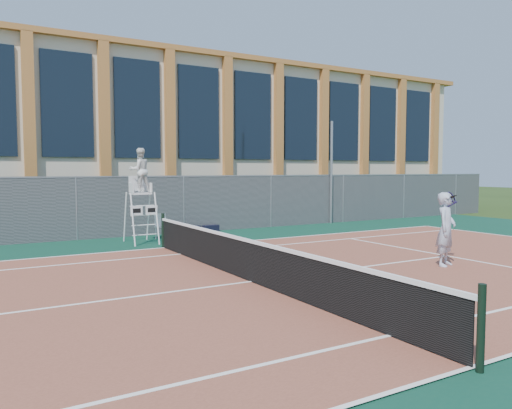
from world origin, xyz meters
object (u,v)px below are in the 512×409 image
steel_pole (331,173)px  tennis_player (446,229)px  plastic_chair (160,224)px  umpire_chair (140,173)px

steel_pole → tennis_player: steel_pole is taller
plastic_chair → tennis_player: 9.87m
tennis_player → umpire_chair: bearing=124.2°
plastic_chair → umpire_chair: bearing=-139.7°
umpire_chair → plastic_chair: (0.98, 0.84, -1.83)m
plastic_chair → tennis_player: bearing=-63.3°
umpire_chair → plastic_chair: bearing=40.3°
umpire_chair → plastic_chair: size_ratio=3.67×
umpire_chair → steel_pole: bearing=9.9°
umpire_chair → plastic_chair: 2.24m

